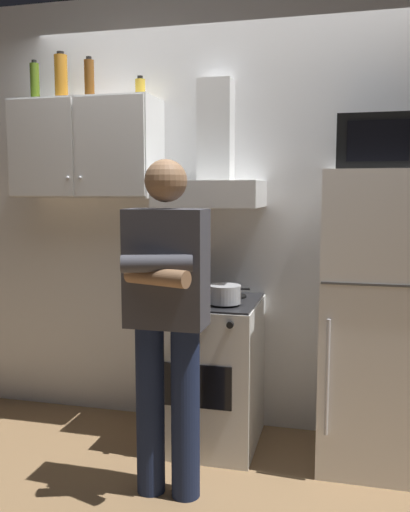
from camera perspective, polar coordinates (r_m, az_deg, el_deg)
ground_plane at (r=3.25m, az=0.00°, el=-20.57°), size 7.00×7.00×0.00m
back_wall_tiled at (r=3.47m, az=2.42°, el=4.42°), size 4.80×0.10×2.70m
upper_cabinet at (r=3.54m, az=-12.17°, el=10.80°), size 0.90×0.37×0.60m
stove_oven at (r=3.31m, az=0.21°, el=-11.88°), size 0.60×0.62×0.87m
range_hood at (r=3.26m, az=0.76°, el=8.62°), size 0.60×0.44×0.75m
refrigerator at (r=3.13m, az=17.45°, el=-6.32°), size 0.60×0.62×1.60m
microwave at (r=3.08m, az=18.06°, el=11.05°), size 0.48×0.37×0.28m
person_standing at (r=2.64m, az=-4.02°, el=-6.22°), size 0.38×0.33×1.64m
cooking_pot at (r=3.05m, az=2.06°, el=-3.97°), size 0.28×0.18×0.10m
bottle_beer_brown at (r=3.56m, az=-11.92°, el=17.55°), size 0.06×0.06×0.25m
bottle_olive_oil at (r=3.73m, az=-17.26°, el=16.90°), size 0.06×0.06×0.25m
bottle_spice_jar at (r=3.49m, az=-6.74°, el=16.92°), size 0.06×0.06×0.13m
bottle_liquor_amber at (r=3.66m, az=-14.72°, el=17.52°), size 0.08×0.08×0.29m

